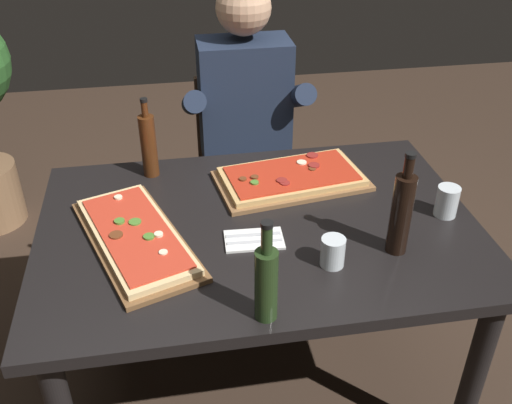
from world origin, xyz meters
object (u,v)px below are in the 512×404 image
tumbler_near_camera (333,252)px  oil_bottle_amber (401,212)px  wine_bottle_dark (266,281)px  seated_diner (246,124)px  tumbler_far_side (447,203)px  dining_table (259,247)px  pizza_rectangular_left (136,237)px  pizza_rectangular_front (291,178)px  vinegar_bottle_green (149,145)px  diner_chair (243,163)px

tumbler_near_camera → oil_bottle_amber: bearing=9.4°
oil_bottle_amber → tumbler_near_camera: 0.23m
wine_bottle_dark → seated_diner: 1.16m
wine_bottle_dark → tumbler_near_camera: wine_bottle_dark is taller
wine_bottle_dark → tumbler_far_side: size_ratio=2.86×
dining_table → pizza_rectangular_left: (-0.39, -0.04, 0.11)m
tumbler_far_side → seated_diner: (-0.54, 0.79, -0.04)m
wine_bottle_dark → seated_diner: (0.13, 1.15, -0.11)m
pizza_rectangular_front → wine_bottle_dark: wine_bottle_dark is taller
dining_table → wine_bottle_dark: size_ratio=4.73×
pizza_rectangular_left → vinegar_bottle_green: vinegar_bottle_green is taller
pizza_rectangular_left → tumbler_far_side: size_ratio=5.96×
vinegar_bottle_green → tumbler_near_camera: size_ratio=3.27×
vinegar_bottle_green → seated_diner: (0.41, 0.36, -0.12)m
dining_table → wine_bottle_dark: 0.47m
tumbler_far_side → pizza_rectangular_left: bearing=179.1°
pizza_rectangular_left → vinegar_bottle_green: 0.43m
pizza_rectangular_front → oil_bottle_amber: oil_bottle_amber is taller
wine_bottle_dark → tumbler_near_camera: (0.23, 0.18, -0.07)m
vinegar_bottle_green → tumbler_far_side: size_ratio=2.87×
vinegar_bottle_green → seated_diner: bearing=41.6°
pizza_rectangular_front → tumbler_near_camera: tumbler_near_camera is taller
diner_chair → tumbler_near_camera: bearing=-84.7°
vinegar_bottle_green → pizza_rectangular_front: bearing=-16.5°
dining_table → pizza_rectangular_left: size_ratio=2.27×
pizza_rectangular_left → oil_bottle_amber: (0.77, -0.17, 0.12)m
diner_chair → seated_diner: 0.28m
pizza_rectangular_front → vinegar_bottle_green: size_ratio=1.88×
pizza_rectangular_left → seated_diner: 0.90m
pizza_rectangular_front → oil_bottle_amber: (0.22, -0.43, 0.12)m
wine_bottle_dark → tumbler_near_camera: bearing=37.8°
pizza_rectangular_front → seated_diner: seated_diner is taller
pizza_rectangular_front → pizza_rectangular_left: size_ratio=0.90×
dining_table → tumbler_near_camera: size_ratio=15.46×
wine_bottle_dark → tumbler_far_side: wine_bottle_dark is taller
tumbler_far_side → diner_chair: size_ratio=0.12×
diner_chair → tumbler_far_side: bearing=-59.4°
pizza_rectangular_left → wine_bottle_dark: 0.51m
vinegar_bottle_green → seated_diner: seated_diner is taller
wine_bottle_dark → diner_chair: wine_bottle_dark is taller
tumbler_near_camera → seated_diner: seated_diner is taller
pizza_rectangular_left → wine_bottle_dark: bearing=-48.6°
pizza_rectangular_front → seated_diner: size_ratio=0.42×
dining_table → oil_bottle_amber: bearing=-28.1°
oil_bottle_amber → tumbler_near_camera: oil_bottle_amber is taller
pizza_rectangular_front → dining_table: bearing=-124.6°
pizza_rectangular_front → diner_chair: bearing=97.7°
seated_diner → dining_table: bearing=-95.7°
pizza_rectangular_left → seated_diner: bearing=59.2°
diner_chair → pizza_rectangular_front: bearing=-82.3°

